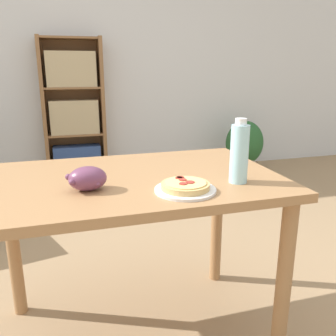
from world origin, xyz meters
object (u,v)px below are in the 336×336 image
(grape_bunch, at_px, (88,178))
(drink_bottle, at_px, (239,153))
(pizza_on_plate, at_px, (185,187))
(potted_plant_floor, at_px, (244,146))
(bookshelf, at_px, (74,115))

(grape_bunch, bearing_deg, drink_bottle, -7.06)
(pizza_on_plate, bearing_deg, potted_plant_floor, 57.37)
(grape_bunch, height_order, bookshelf, bookshelf)
(grape_bunch, height_order, potted_plant_floor, grape_bunch)
(bookshelf, height_order, potted_plant_floor, bookshelf)
(grape_bunch, xyz_separation_m, drink_bottle, (0.55, -0.07, 0.07))
(drink_bottle, xyz_separation_m, potted_plant_floor, (1.32, 2.37, -0.55))
(pizza_on_plate, bearing_deg, grape_bunch, 161.27)
(pizza_on_plate, relative_size, potted_plant_floor, 0.36)
(grape_bunch, xyz_separation_m, bookshelf, (0.04, 2.58, -0.10))
(grape_bunch, distance_m, bookshelf, 2.58)
(grape_bunch, height_order, drink_bottle, drink_bottle)
(grape_bunch, bearing_deg, pizza_on_plate, -18.73)
(drink_bottle, relative_size, potted_plant_floor, 0.40)
(potted_plant_floor, bearing_deg, pizza_on_plate, -122.63)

